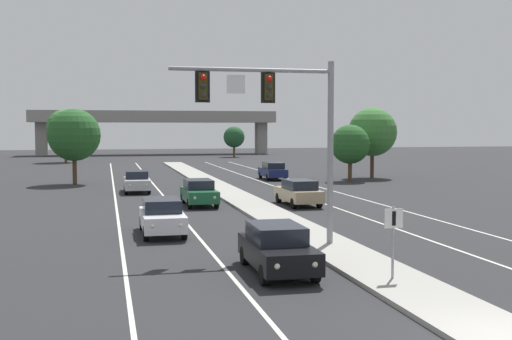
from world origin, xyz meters
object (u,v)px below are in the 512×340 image
at_px(car_oncoming_green, 199,192).
at_px(tree_far_right_a, 234,137).
at_px(median_sign_post, 393,232).
at_px(tree_far_right_b, 350,144).
at_px(car_oncoming_black, 277,248).
at_px(car_oncoming_silver, 137,181).
at_px(tree_far_left_c, 74,135).
at_px(tree_far_right_c, 372,132).
at_px(overhead_signal_mast, 281,114).
at_px(car_oncoming_white, 162,216).
at_px(tree_far_left_b, 65,128).
at_px(car_receding_navy, 273,171).
at_px(car_receding_tan, 299,192).

height_order(car_oncoming_green, tree_far_right_a, tree_far_right_a).
relative_size(median_sign_post, tree_far_right_b, 0.44).
bearing_deg(car_oncoming_black, median_sign_post, -34.97).
distance_m(car_oncoming_silver, tree_far_left_c, 9.80).
distance_m(tree_far_left_c, tree_far_right_c, 27.03).
bearing_deg(overhead_signal_mast, tree_far_right_c, 60.96).
bearing_deg(car_oncoming_white, tree_far_left_b, 97.09).
distance_m(tree_far_right_b, tree_far_right_a, 47.80).
bearing_deg(tree_far_right_b, car_oncoming_silver, -163.78).
distance_m(car_oncoming_green, car_oncoming_silver, 9.54).
distance_m(overhead_signal_mast, tree_far_right_c, 36.73).
height_order(overhead_signal_mast, car_receding_navy, overhead_signal_mast).
relative_size(car_oncoming_green, tree_far_left_b, 0.62).
distance_m(car_oncoming_black, car_oncoming_green, 18.54).
height_order(median_sign_post, tree_far_right_a, tree_far_right_a).
bearing_deg(tree_far_left_b, median_sign_post, -79.23).
bearing_deg(tree_far_right_a, car_oncoming_white, -103.75).
height_order(median_sign_post, car_receding_tan, median_sign_post).
distance_m(car_oncoming_white, tree_far_left_c, 27.59).
relative_size(car_receding_tan, tree_far_right_b, 0.90).
distance_m(car_oncoming_green, tree_far_left_b, 53.35).
height_order(median_sign_post, car_oncoming_green, median_sign_post).
bearing_deg(tree_far_right_b, tree_far_right_c, 41.95).
bearing_deg(tree_far_right_b, car_receding_tan, -121.27).
distance_m(overhead_signal_mast, median_sign_post, 7.39).
xyz_separation_m(median_sign_post, tree_far_left_b, (-13.84, 72.79, 3.13)).
xyz_separation_m(car_receding_navy, tree_far_right_c, (9.64, -0.21, 3.50)).
xyz_separation_m(car_receding_tan, tree_far_right_b, (9.59, 15.79, 2.45)).
xyz_separation_m(car_receding_tan, tree_far_left_b, (-16.76, 53.46, 3.89)).
bearing_deg(car_oncoming_black, car_receding_navy, 75.47).
xyz_separation_m(tree_far_left_c, tree_far_right_a, (22.65, 45.35, -0.92)).
bearing_deg(tree_far_right_b, overhead_signal_mast, -116.37).
height_order(car_oncoming_black, tree_far_right_a, tree_far_right_a).
height_order(median_sign_post, tree_far_right_b, tree_far_right_b).
height_order(car_receding_tan, tree_far_left_c, tree_far_left_c).
distance_m(overhead_signal_mast, car_oncoming_white, 7.63).
relative_size(car_oncoming_silver, car_receding_tan, 0.99).
bearing_deg(tree_far_left_c, tree_far_right_a, 63.46).
xyz_separation_m(car_oncoming_silver, tree_far_right_b, (18.84, 5.48, 2.45)).
bearing_deg(tree_far_left_c, overhead_signal_mast, -73.68).
height_order(car_receding_navy, tree_far_left_c, tree_far_left_c).
distance_m(median_sign_post, tree_far_left_c, 39.23).
xyz_separation_m(car_oncoming_white, car_oncoming_silver, (-0.22, 19.03, 0.00)).
bearing_deg(car_receding_navy, overhead_signal_mast, -104.22).
bearing_deg(car_oncoming_silver, tree_far_right_c, 21.05).
relative_size(car_oncoming_green, tree_far_right_b, 0.89).
xyz_separation_m(overhead_signal_mast, tree_far_left_c, (-9.20, 31.43, -1.17)).
distance_m(tree_far_right_b, tree_far_left_b, 46.00).
distance_m(car_oncoming_black, tree_far_right_a, 82.11).
bearing_deg(overhead_signal_mast, tree_far_left_b, 100.18).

